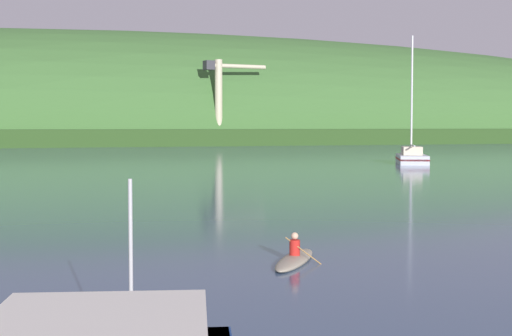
# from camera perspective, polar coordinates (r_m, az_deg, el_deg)

# --- Properties ---
(far_shoreline_hill) EXTENTS (526.69, 119.56, 57.05)m
(far_shoreline_hill) POSITION_cam_1_polar(r_m,az_deg,el_deg) (201.43, -6.12, 2.04)
(far_shoreline_hill) COLOR #27431B
(far_shoreline_hill) RESTS_ON ground
(dockside_crane) EXTENTS (14.75, 4.79, 18.75)m
(dockside_crane) POSITION_cam_1_polar(r_m,az_deg,el_deg) (167.84, -2.73, 4.92)
(dockside_crane) COLOR #4C4C51
(dockside_crane) RESTS_ON ground
(sailboat_near_mooring) EXTENTS (6.15, 9.70, 15.37)m
(sailboat_near_mooring) POSITION_cam_1_polar(r_m,az_deg,el_deg) (85.32, 11.62, 0.56)
(sailboat_near_mooring) COLOR #ADB2BC
(sailboat_near_mooring) RESTS_ON ground
(canoe_with_paddler) EXTENTS (2.62, 3.76, 1.02)m
(canoe_with_paddler) POSITION_cam_1_polar(r_m,az_deg,el_deg) (23.10, 2.94, -6.87)
(canoe_with_paddler) COLOR gray
(canoe_with_paddler) RESTS_ON ground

